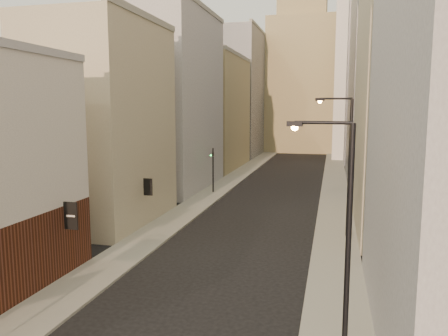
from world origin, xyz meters
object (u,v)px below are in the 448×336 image
streetlamp_mid (346,159)px  traffic_light_left (213,161)px  white_tower (358,56)px  streetlamp_near (342,231)px  clock_tower (301,70)px

streetlamp_mid → traffic_light_left: streetlamp_mid is taller
white_tower → streetlamp_mid: (-2.96, -52.29, -12.89)m
white_tower → streetlamp_near: 70.20m
traffic_light_left → white_tower: bearing=-94.1°
streetlamp_mid → traffic_light_left: (-13.55, 13.80, -2.08)m
streetlamp_near → traffic_light_left: size_ratio=1.77×
clock_tower → streetlamp_near: size_ratio=5.08×
clock_tower → streetlamp_near: bearing=-84.8°
streetlamp_mid → white_tower: bearing=75.5°
clock_tower → streetlamp_mid: (8.04, -66.29, -11.92)m
streetlamp_near → streetlamp_mid: 16.52m
clock_tower → streetlamp_near: 84.07m
white_tower → streetlamp_near: white_tower is taller
clock_tower → white_tower: clock_tower is taller
clock_tower → white_tower: size_ratio=1.08×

